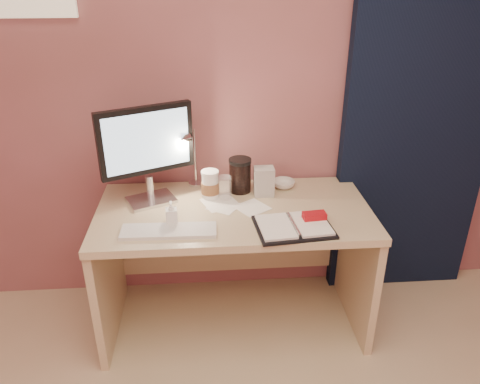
{
  "coord_description": "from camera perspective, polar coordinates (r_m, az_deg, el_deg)",
  "views": [
    {
      "loc": [
        -0.13,
        -0.72,
        1.86
      ],
      "look_at": [
        0.03,
        1.33,
        0.85
      ],
      "focal_mm": 35.0,
      "sensor_mm": 36.0,
      "label": 1
    }
  ],
  "objects": [
    {
      "name": "monitor",
      "position": [
        2.39,
        -11.39,
        5.45
      ],
      "size": [
        0.45,
        0.25,
        0.51
      ],
      "rotation": [
        0.0,
        0.0,
        0.43
      ],
      "color": "silver",
      "rests_on": "desk"
    },
    {
      "name": "paper_b",
      "position": [
        2.41,
        -1.96,
        -1.78
      ],
      "size": [
        0.2,
        0.2,
        0.0
      ],
      "primitive_type": "cube",
      "rotation": [
        0.0,
        0.0,
        -0.58
      ],
      "color": "white",
      "rests_on": "desk"
    },
    {
      "name": "clear_cup",
      "position": [
        2.47,
        -1.86,
        0.53
      ],
      "size": [
        0.07,
        0.07,
        0.13
      ],
      "primitive_type": "cylinder",
      "color": "white",
      "rests_on": "desk"
    },
    {
      "name": "dark_jar",
      "position": [
        2.55,
        0.0,
        1.86
      ],
      "size": [
        0.12,
        0.12,
        0.17
      ],
      "primitive_type": "cylinder",
      "color": "black",
      "rests_on": "desk"
    },
    {
      "name": "coffee_cup",
      "position": [
        2.48,
        -3.65,
        0.81
      ],
      "size": [
        0.1,
        0.1,
        0.15
      ],
      "color": "white",
      "rests_on": "desk"
    },
    {
      "name": "bowl",
      "position": [
        2.62,
        5.34,
        0.98
      ],
      "size": [
        0.16,
        0.16,
        0.04
      ],
      "primitive_type": "imported",
      "rotation": [
        0.0,
        0.0,
        -0.36
      ],
      "color": "silver",
      "rests_on": "desk"
    },
    {
      "name": "planner",
      "position": [
        2.23,
        6.77,
        -4.07
      ],
      "size": [
        0.38,
        0.3,
        0.06
      ],
      "rotation": [
        0.0,
        0.0,
        0.1
      ],
      "color": "black",
      "rests_on": "desk"
    },
    {
      "name": "paper_a",
      "position": [
        2.45,
        -2.44,
        -1.32
      ],
      "size": [
        0.22,
        0.22,
        0.0
      ],
      "primitive_type": "cube",
      "rotation": [
        0.0,
        0.0,
        0.37
      ],
      "color": "white",
      "rests_on": "desk"
    },
    {
      "name": "product_box",
      "position": [
        2.51,
        2.94,
        1.3
      ],
      "size": [
        0.11,
        0.08,
        0.16
      ],
      "primitive_type": "cube",
      "rotation": [
        0.0,
        0.0,
        0.01
      ],
      "color": "silver",
      "rests_on": "desk"
    },
    {
      "name": "desk_lamp",
      "position": [
        2.5,
        -4.89,
        4.77
      ],
      "size": [
        0.13,
        0.22,
        0.36
      ],
      "rotation": [
        0.0,
        0.0,
        -0.34
      ],
      "color": "silver",
      "rests_on": "desk"
    },
    {
      "name": "room",
      "position": [
        2.74,
        19.3,
        9.37
      ],
      "size": [
        3.5,
        3.5,
        3.5
      ],
      "color": "#C6B28E",
      "rests_on": "ground"
    },
    {
      "name": "paper_c",
      "position": [
        2.4,
        1.48,
        -1.92
      ],
      "size": [
        0.21,
        0.21,
        0.0
      ],
      "primitive_type": "cube",
      "rotation": [
        0.0,
        0.0,
        0.59
      ],
      "color": "white",
      "rests_on": "desk"
    },
    {
      "name": "desk",
      "position": [
        2.57,
        -0.83,
        -5.73
      ],
      "size": [
        1.4,
        0.7,
        0.73
      ],
      "color": "#C5AE8B",
      "rests_on": "ground"
    },
    {
      "name": "lotion_bottle",
      "position": [
        2.25,
        -8.36,
        -2.55
      ],
      "size": [
        0.06,
        0.06,
        0.12
      ],
      "primitive_type": "imported",
      "rotation": [
        0.0,
        0.0,
        0.11
      ],
      "color": "white",
      "rests_on": "desk"
    },
    {
      "name": "keyboard",
      "position": [
        2.21,
        -8.68,
        -4.72
      ],
      "size": [
        0.45,
        0.14,
        0.02
      ],
      "primitive_type": "cube",
      "rotation": [
        0.0,
        0.0,
        -0.03
      ],
      "color": "white",
      "rests_on": "desk"
    }
  ]
}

